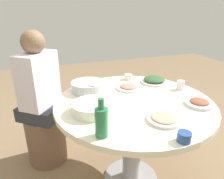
# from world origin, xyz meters

# --- Properties ---
(ground) EXTENTS (8.00, 8.00, 0.00)m
(ground) POSITION_xyz_m (0.00, 0.00, 0.00)
(ground) COLOR #866C4E
(round_dining_table) EXTENTS (1.15, 1.15, 0.75)m
(round_dining_table) POSITION_xyz_m (0.00, 0.00, 0.60)
(round_dining_table) COLOR #99999E
(round_dining_table) RESTS_ON ground
(rice_bowl) EXTENTS (0.27, 0.27, 0.09)m
(rice_bowl) POSITION_xyz_m (0.27, -0.29, 0.79)
(rice_bowl) COLOR #B2B5BA
(rice_bowl) RESTS_ON round_dining_table
(soup_bowl) EXTENTS (0.27, 0.26, 0.07)m
(soup_bowl) POSITION_xyz_m (0.33, 0.07, 0.79)
(soup_bowl) COLOR white
(soup_bowl) RESTS_ON round_dining_table
(dish_stirfry) EXTENTS (0.19, 0.19, 0.04)m
(dish_stirfry) POSITION_xyz_m (-0.40, 0.22, 0.77)
(dish_stirfry) COLOR silver
(dish_stirfry) RESTS_ON round_dining_table
(dish_greens) EXTENTS (0.24, 0.24, 0.05)m
(dish_greens) POSITION_xyz_m (-0.33, -0.29, 0.78)
(dish_greens) COLOR silver
(dish_greens) RESTS_ON round_dining_table
(dish_noodles) EXTENTS (0.21, 0.21, 0.03)m
(dish_noodles) POSITION_xyz_m (-0.05, 0.32, 0.77)
(dish_noodles) COLOR silver
(dish_noodles) RESTS_ON round_dining_table
(dish_shrimp) EXTENTS (0.20, 0.20, 0.04)m
(dish_shrimp) POSITION_xyz_m (-0.05, -0.23, 0.77)
(dish_shrimp) COLOR silver
(dish_shrimp) RESTS_ON round_dining_table
(green_bottle) EXTENTS (0.07, 0.07, 0.22)m
(green_bottle) POSITION_xyz_m (0.35, 0.34, 0.84)
(green_bottle) COLOR #287847
(green_bottle) RESTS_ON round_dining_table
(tea_cup_near) EXTENTS (0.07, 0.07, 0.05)m
(tea_cup_near) POSITION_xyz_m (-0.03, 0.53, 0.78)
(tea_cup_near) COLOR #294C92
(tea_cup_near) RESTS_ON round_dining_table
(tea_cup_far) EXTENTS (0.07, 0.07, 0.05)m
(tea_cup_far) POSITION_xyz_m (-0.15, -0.44, 0.78)
(tea_cup_far) COLOR silver
(tea_cup_far) RESTS_ON round_dining_table
(tea_cup_side) EXTENTS (0.06, 0.06, 0.07)m
(tea_cup_side) POSITION_xyz_m (-0.45, -0.07, 0.79)
(tea_cup_side) COLOR white
(tea_cup_side) RESTS_ON round_dining_table
(stool_for_diner_left) EXTENTS (0.36, 0.36, 0.47)m
(stool_for_diner_left) POSITION_xyz_m (0.65, -0.52, 0.23)
(stool_for_diner_left) COLOR brown
(stool_for_diner_left) RESTS_ON ground
(diner_left) EXTENTS (0.47, 0.46, 0.76)m
(diner_left) POSITION_xyz_m (0.65, -0.52, 0.79)
(diner_left) COLOR #2D333D
(diner_left) RESTS_ON stool_for_diner_left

